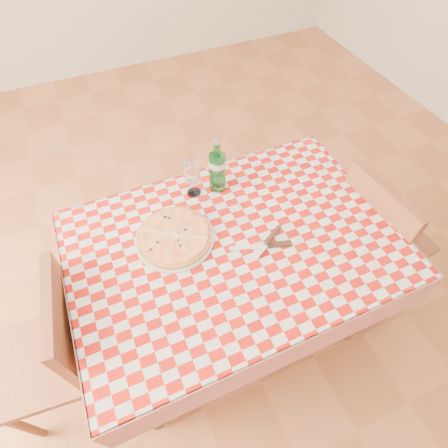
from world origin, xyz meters
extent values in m
plane|color=#9C5932|center=(0.00, 0.00, 0.00)|extent=(6.00, 6.00, 0.00)
cube|color=brown|center=(0.00, 0.00, 0.73)|extent=(1.20, 0.80, 0.04)
cylinder|color=brown|center=(-0.54, -0.34, 0.35)|extent=(0.06, 0.06, 0.71)
cylinder|color=brown|center=(0.54, -0.34, 0.35)|extent=(0.06, 0.06, 0.71)
cylinder|color=brown|center=(-0.54, 0.34, 0.35)|extent=(0.06, 0.06, 0.71)
cylinder|color=brown|center=(0.54, 0.34, 0.35)|extent=(0.06, 0.06, 0.71)
cube|color=#991109|center=(0.00, 0.00, 0.75)|extent=(1.30, 0.90, 0.01)
cube|color=brown|center=(0.82, -0.07, 0.43)|extent=(0.43, 0.43, 0.04)
cylinder|color=brown|center=(0.66, -0.25, 0.20)|extent=(0.03, 0.03, 0.41)
cylinder|color=brown|center=(1.00, -0.23, 0.20)|extent=(0.03, 0.03, 0.41)
cylinder|color=brown|center=(0.64, 0.09, 0.20)|extent=(0.03, 0.03, 0.41)
cylinder|color=brown|center=(0.98, 0.11, 0.20)|extent=(0.03, 0.03, 0.41)
cube|color=brown|center=(0.64, -0.08, 0.66)|extent=(0.07, 0.40, 0.43)
cube|color=brown|center=(-0.86, -0.02, 0.42)|extent=(0.42, 0.42, 0.04)
cylinder|color=brown|center=(-0.68, 0.14, 0.20)|extent=(0.03, 0.03, 0.40)
cylinder|color=brown|center=(-1.01, 0.17, 0.20)|extent=(0.03, 0.03, 0.40)
cylinder|color=brown|center=(-0.71, -0.20, 0.20)|extent=(0.03, 0.03, 0.40)
cylinder|color=brown|center=(-1.04, -0.17, 0.20)|extent=(0.03, 0.03, 0.40)
cube|color=brown|center=(-0.69, -0.03, 0.65)|extent=(0.07, 0.39, 0.43)
camera|label=1|loc=(-0.35, -0.71, 1.90)|focal=28.00mm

